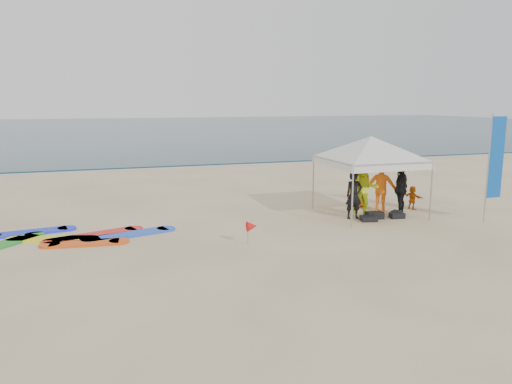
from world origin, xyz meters
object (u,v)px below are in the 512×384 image
object	(u,v)px
person_black_a	(354,195)
person_seated	(412,198)
person_yellow	(365,189)
surfboard_spread	(69,238)
marker_pennant	(252,226)
canopy_tent	(371,137)
feather_flag	(495,159)
person_orange_a	(381,185)
person_orange_b	(359,182)
person_black_b	(401,189)

from	to	relation	value
person_black_a	person_seated	xyz separation A→B (m)	(2.72, 0.64, -0.36)
person_yellow	surfboard_spread	bearing A→B (deg)	-165.69
surfboard_spread	marker_pennant	bearing A→B (deg)	-24.10
person_seated	canopy_tent	world-z (taller)	canopy_tent
person_seated	feather_flag	xyz separation A→B (m)	(1.24, -2.40, 1.61)
person_orange_a	person_black_a	bearing A→B (deg)	64.57
person_orange_b	feather_flag	xyz separation A→B (m)	(2.86, -3.34, 1.12)
person_black_a	person_seated	size ratio (longest dim) A/B	1.86
person_black_a	canopy_tent	bearing A→B (deg)	32.66
person_orange_a	canopy_tent	distance (m)	1.84
marker_pennant	surfboard_spread	size ratio (longest dim) A/B	0.12
surfboard_spread	person_orange_a	bearing A→B (deg)	2.09
person_yellow	canopy_tent	size ratio (longest dim) A/B	0.47
marker_pennant	feather_flag	bearing A→B (deg)	0.27
person_black_a	person_black_b	xyz separation A→B (m)	(1.83, 0.09, 0.10)
person_yellow	marker_pennant	size ratio (longest dim) A/B	2.95
person_orange_a	surfboard_spread	size ratio (longest dim) A/B	0.36
person_orange_a	person_seated	size ratio (longest dim) A/B	2.24
person_yellow	person_orange_a	xyz separation A→B (m)	(0.97, 0.53, -0.01)
person_black_a	marker_pennant	size ratio (longest dim) A/B	2.44
person_black_b	marker_pennant	bearing A→B (deg)	-18.91
person_yellow	person_orange_b	world-z (taller)	person_yellow
person_orange_a	feather_flag	distance (m)	3.67
person_black_a	surfboard_spread	distance (m)	8.84
feather_flag	person_black_a	bearing A→B (deg)	156.06
feather_flag	marker_pennant	xyz separation A→B (m)	(-8.03, -0.04, -1.53)
person_black_a	feather_flag	distance (m)	4.51
person_orange_b	person_seated	size ratio (longest dim) A/B	2.17
feather_flag	marker_pennant	size ratio (longest dim) A/B	5.40
person_orange_b	person_seated	world-z (taller)	person_orange_b
person_yellow	surfboard_spread	xyz separation A→B (m)	(-9.29, 0.15, -0.91)
person_yellow	person_seated	xyz separation A→B (m)	(2.23, 0.48, -0.52)
feather_flag	canopy_tent	bearing A→B (deg)	145.00
person_orange_b	canopy_tent	world-z (taller)	canopy_tent
person_orange_a	person_yellow	bearing A→B (deg)	67.68
canopy_tent	feather_flag	size ratio (longest dim) A/B	1.17
person_orange_a	person_seated	bearing A→B (deg)	-143.34
person_black_b	feather_flag	size ratio (longest dim) A/B	0.51
person_black_a	person_seated	world-z (taller)	person_black_a
surfboard_spread	person_seated	bearing A→B (deg)	1.60
person_orange_b	person_black_b	bearing A→B (deg)	88.60
person_orange_b	person_orange_a	bearing A→B (deg)	84.72
person_yellow	feather_flag	xyz separation A→B (m)	(3.47, -1.92, 1.08)
canopy_tent	surfboard_spread	world-z (taller)	canopy_tent
feather_flag	person_black_b	bearing A→B (deg)	139.10
person_black_b	feather_flag	xyz separation A→B (m)	(2.13, -1.84, 1.15)
person_black_a	person_black_b	distance (m)	1.84
canopy_tent	person_black_b	bearing A→B (deg)	-19.37
person_black_a	person_yellow	bearing A→B (deg)	23.11
person_orange_b	marker_pennant	size ratio (longest dim) A/B	2.85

